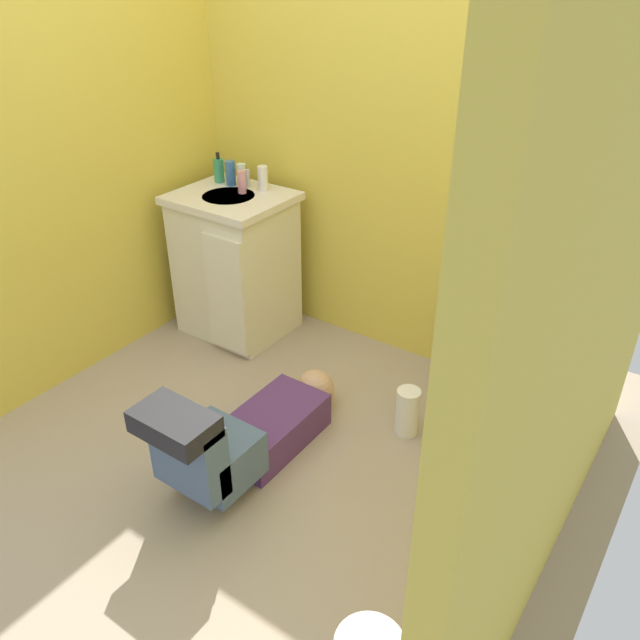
# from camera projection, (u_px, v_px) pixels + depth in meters

# --- Properties ---
(ground_plane) EXTENTS (2.85, 3.04, 0.04)m
(ground_plane) POSITION_uv_depth(u_px,v_px,m) (271.00, 444.00, 2.93)
(ground_plane) COLOR tan
(wall_back) EXTENTS (2.51, 0.08, 2.40)m
(wall_back) POSITION_uv_depth(u_px,v_px,m) (399.00, 129.00, 3.05)
(wall_back) COLOR gold
(wall_back) RESTS_ON ground_plane
(wall_left) EXTENTS (0.08, 2.04, 2.40)m
(wall_left) POSITION_uv_depth(u_px,v_px,m) (53.00, 138.00, 2.90)
(wall_left) COLOR gold
(wall_left) RESTS_ON ground_plane
(wall_right) EXTENTS (0.08, 2.04, 2.40)m
(wall_right) POSITION_uv_depth(u_px,v_px,m) (605.00, 273.00, 1.71)
(wall_right) COLOR gold
(wall_right) RESTS_ON ground_plane
(toilet) EXTENTS (0.36, 0.46, 0.75)m
(toilet) POSITION_uv_depth(u_px,v_px,m) (504.00, 355.00, 2.86)
(toilet) COLOR silver
(toilet) RESTS_ON ground_plane
(vanity_cabinet) EXTENTS (0.60, 0.53, 0.82)m
(vanity_cabinet) POSITION_uv_depth(u_px,v_px,m) (236.00, 264.00, 3.57)
(vanity_cabinet) COLOR silver
(vanity_cabinet) RESTS_ON ground_plane
(faucet) EXTENTS (0.02, 0.02, 0.10)m
(faucet) POSITION_uv_depth(u_px,v_px,m) (248.00, 179.00, 3.44)
(faucet) COLOR silver
(faucet) RESTS_ON vanity_cabinet
(person_plumber) EXTENTS (0.39, 1.06, 0.52)m
(person_plumber) POSITION_uv_depth(u_px,v_px,m) (245.00, 432.00, 2.70)
(person_plumber) COLOR #512D6B
(person_plumber) RESTS_ON ground_plane
(tissue_box) EXTENTS (0.22, 0.11, 0.10)m
(tissue_box) POSITION_uv_depth(u_px,v_px,m) (516.00, 259.00, 2.73)
(tissue_box) COLOR silver
(tissue_box) RESTS_ON toilet
(toiletry_bag) EXTENTS (0.12, 0.09, 0.11)m
(toiletry_bag) POSITION_uv_depth(u_px,v_px,m) (552.00, 266.00, 2.65)
(toiletry_bag) COLOR #26262D
(toiletry_bag) RESTS_ON toilet
(soap_dispenser) EXTENTS (0.06, 0.06, 0.17)m
(soap_dispenser) POSITION_uv_depth(u_px,v_px,m) (219.00, 170.00, 3.51)
(soap_dispenser) COLOR #358E65
(soap_dispenser) RESTS_ON vanity_cabinet
(bottle_blue) EXTENTS (0.05, 0.05, 0.13)m
(bottle_blue) POSITION_uv_depth(u_px,v_px,m) (230.00, 173.00, 3.47)
(bottle_blue) COLOR #386BB2
(bottle_blue) RESTS_ON vanity_cabinet
(bottle_clear) EXTENTS (0.05, 0.05, 0.13)m
(bottle_clear) POSITION_uv_depth(u_px,v_px,m) (241.00, 175.00, 3.44)
(bottle_clear) COLOR silver
(bottle_clear) RESTS_ON vanity_cabinet
(bottle_pink) EXTENTS (0.04, 0.04, 0.12)m
(bottle_pink) POSITION_uv_depth(u_px,v_px,m) (242.00, 182.00, 3.36)
(bottle_pink) COLOR pink
(bottle_pink) RESTS_ON vanity_cabinet
(bottle_white) EXTENTS (0.05, 0.05, 0.13)m
(bottle_white) POSITION_uv_depth(u_px,v_px,m) (263.00, 178.00, 3.39)
(bottle_white) COLOR white
(bottle_white) RESTS_ON vanity_cabinet
(paper_towel_roll) EXTENTS (0.11, 0.11, 0.23)m
(paper_towel_roll) POSITION_uv_depth(u_px,v_px,m) (407.00, 412.00, 2.91)
(paper_towel_roll) COLOR white
(paper_towel_roll) RESTS_ON ground_plane
(toilet_paper_roll) EXTENTS (0.11, 0.11, 0.10)m
(toilet_paper_roll) POSITION_uv_depth(u_px,v_px,m) (474.00, 544.00, 2.35)
(toilet_paper_roll) COLOR white
(toilet_paper_roll) RESTS_ON ground_plane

